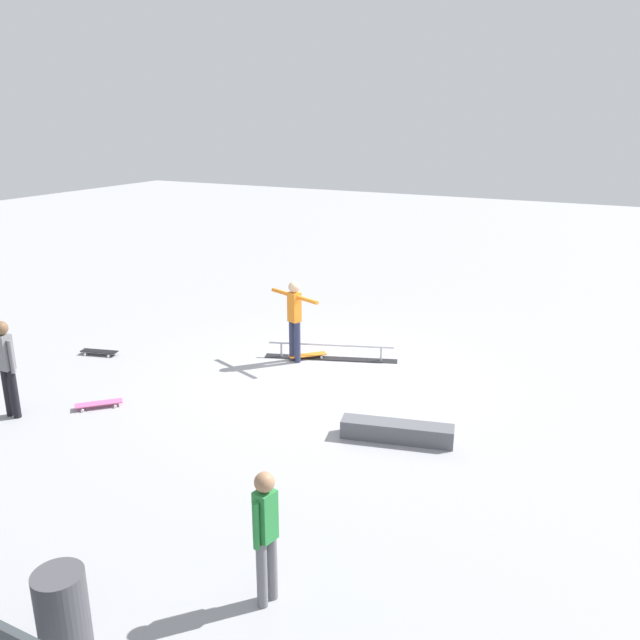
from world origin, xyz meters
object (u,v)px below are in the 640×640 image
object	(u,v)px
bystander_green_shirt	(266,531)
grind_rail	(331,352)
loose_skateboard_pink	(99,404)
bystander_grey_shirt	(6,364)
trash_bin	(63,613)
skater_main	(294,315)
loose_skateboard_black	(99,352)
skateboard_main	(308,355)
skate_ledge	(397,431)

from	to	relation	value
bystander_green_shirt	grind_rail	bearing A→B (deg)	32.59
bystander_green_shirt	loose_skateboard_pink	bearing A→B (deg)	73.84
bystander_grey_shirt	trash_bin	xyz separation A→B (m)	(-4.80, 3.26, -0.52)
grind_rail	skater_main	world-z (taller)	skater_main
bystander_grey_shirt	loose_skateboard_pink	xyz separation A→B (m)	(-1.03, -0.91, -0.89)
loose_skateboard_pink	loose_skateboard_black	world-z (taller)	same
bystander_green_shirt	loose_skateboard_pink	world-z (taller)	bystander_green_shirt
bystander_grey_shirt	trash_bin	size ratio (longest dim) A/B	1.94
grind_rail	skateboard_main	bearing A→B (deg)	5.44
skater_main	loose_skateboard_black	distance (m)	4.33
grind_rail	trash_bin	size ratio (longest dim) A/B	3.10
skater_main	loose_skateboard_pink	world-z (taller)	skater_main
loose_skateboard_pink	trash_bin	xyz separation A→B (m)	(-3.76, 4.17, 0.37)
skate_ledge	loose_skateboard_pink	size ratio (longest dim) A/B	2.50
skater_main	trash_bin	distance (m)	7.94
trash_bin	skateboard_main	bearing A→B (deg)	-78.57
bystander_grey_shirt	grind_rail	bearing A→B (deg)	52.78
skateboard_main	skater_main	bearing A→B (deg)	-168.93
grind_rail	bystander_green_shirt	xyz separation A→B (m)	(-2.54, 6.74, 0.73)
skater_main	bystander_green_shirt	xyz separation A→B (m)	(-3.15, 6.28, -0.13)
loose_skateboard_pink	trash_bin	bearing A→B (deg)	-93.10
grind_rail	trash_bin	world-z (taller)	trash_bin
grind_rail	bystander_green_shirt	world-z (taller)	bystander_green_shirt
bystander_grey_shirt	loose_skateboard_black	size ratio (longest dim) A/B	2.07
skater_main	loose_skateboard_pink	distance (m)	4.16
bystander_grey_shirt	loose_skateboard_pink	distance (m)	1.64
grind_rail	skate_ledge	xyz separation A→B (m)	(-2.50, 2.75, 0.00)
loose_skateboard_pink	loose_skateboard_black	xyz separation A→B (m)	(1.94, -1.96, 0.00)
skate_ledge	bystander_green_shirt	size ratio (longest dim) A/B	1.15
skate_ledge	loose_skateboard_black	xyz separation A→B (m)	(7.04, -0.72, -0.07)
skateboard_main	loose_skateboard_black	bearing A→B (deg)	159.35
loose_skateboard_pink	skate_ledge	bearing A→B (deg)	-31.39
grind_rail	bystander_grey_shirt	bearing A→B (deg)	34.03
skateboard_main	bystander_grey_shirt	distance (m)	5.75
loose_skateboard_black	grind_rail	bearing A→B (deg)	8.82
bystander_green_shirt	loose_skateboard_black	xyz separation A→B (m)	(7.08, -4.70, -0.80)
loose_skateboard_pink	loose_skateboard_black	distance (m)	2.76
skate_ledge	bystander_green_shirt	distance (m)	4.05
skateboard_main	bystander_green_shirt	distance (m)	7.22
grind_rail	bystander_green_shirt	distance (m)	7.24
trash_bin	bystander_grey_shirt	bearing A→B (deg)	-34.20
loose_skateboard_black	bystander_grey_shirt	bearing A→B (deg)	-87.77
skate_ledge	skater_main	bearing A→B (deg)	-36.40
grind_rail	loose_skateboard_black	size ratio (longest dim) A/B	3.30
skateboard_main	bystander_grey_shirt	world-z (taller)	bystander_grey_shirt
loose_skateboard_black	trash_bin	size ratio (longest dim) A/B	0.94
skateboard_main	loose_skateboard_pink	distance (m)	4.36
skateboard_main	loose_skateboard_black	size ratio (longest dim) A/B	0.86
skater_main	grind_rail	bearing A→B (deg)	-122.81
skateboard_main	bystander_green_shirt	bearing A→B (deg)	-110.16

